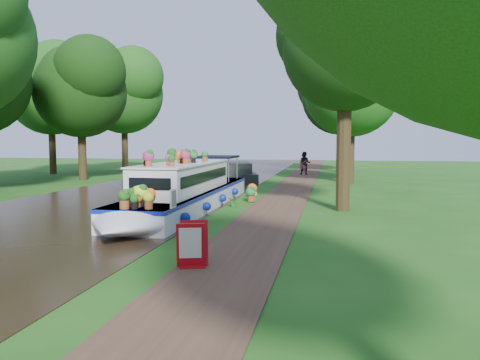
% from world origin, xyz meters
% --- Properties ---
extents(ground, '(100.00, 100.00, 0.00)m').
position_xyz_m(ground, '(0.00, 0.00, 0.00)').
color(ground, '#1A4E13').
rests_on(ground, ground).
extents(canal_water, '(10.00, 100.00, 0.02)m').
position_xyz_m(canal_water, '(-6.00, 0.00, 0.01)').
color(canal_water, black).
rests_on(canal_water, ground).
extents(towpath, '(2.20, 100.00, 0.03)m').
position_xyz_m(towpath, '(1.20, 0.00, 0.01)').
color(towpath, '#463020').
rests_on(towpath, ground).
extents(plant_boat, '(2.29, 13.52, 2.31)m').
position_xyz_m(plant_boat, '(-2.25, 1.78, 0.85)').
color(plant_boat, silver).
rests_on(plant_boat, canal_water).
extents(tree_near_overhang, '(5.52, 5.28, 8.99)m').
position_xyz_m(tree_near_overhang, '(3.79, 3.06, 6.60)').
color(tree_near_overhang, black).
rests_on(tree_near_overhang, ground).
extents(tree_near_mid, '(6.90, 6.60, 9.40)m').
position_xyz_m(tree_near_mid, '(4.48, 15.08, 6.44)').
color(tree_near_mid, black).
rests_on(tree_near_mid, ground).
extents(tree_near_far, '(7.59, 7.26, 10.30)m').
position_xyz_m(tree_near_far, '(3.98, 26.09, 7.05)').
color(tree_near_far, black).
rests_on(tree_near_far, ground).
extents(tree_far_c, '(7.13, 6.82, 9.59)m').
position_xyz_m(tree_far_c, '(-13.52, 14.08, 6.52)').
color(tree_far_c, black).
rests_on(tree_far_c, ground).
extents(tree_far_d, '(8.05, 7.70, 10.85)m').
position_xyz_m(tree_far_d, '(-15.02, 24.10, 7.40)').
color(tree_far_d, black).
rests_on(tree_far_d, ground).
extents(tree_far_h, '(7.82, 7.48, 10.49)m').
position_xyz_m(tree_far_h, '(-19.02, 19.09, 7.14)').
color(tree_far_h, black).
rests_on(tree_far_h, ground).
extents(second_boat, '(3.29, 6.74, 1.24)m').
position_xyz_m(second_boat, '(-2.75, 15.40, 0.50)').
color(second_boat, black).
rests_on(second_boat, canal_water).
extents(sandwich_board, '(0.65, 0.64, 0.98)m').
position_xyz_m(sandwich_board, '(0.45, -6.00, 0.47)').
color(sandwich_board, '#AE0C13').
rests_on(sandwich_board, towpath).
extents(pedestrian_pink, '(0.72, 0.61, 1.67)m').
position_xyz_m(pedestrian_pink, '(1.13, 21.80, 0.87)').
color(pedestrian_pink, '#D95993').
rests_on(pedestrian_pink, towpath).
extents(pedestrian_dark, '(0.95, 0.78, 1.82)m').
position_xyz_m(pedestrian_dark, '(1.29, 21.68, 0.94)').
color(pedestrian_dark, black).
rests_on(pedestrian_dark, towpath).
extents(verge_plant, '(0.53, 0.49, 0.47)m').
position_xyz_m(verge_plant, '(-0.60, 3.25, 0.23)').
color(verge_plant, '#216E21').
rests_on(verge_plant, ground).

